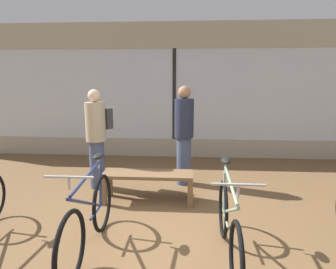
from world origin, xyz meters
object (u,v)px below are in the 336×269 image
at_px(bicycle_left, 89,218).
at_px(display_bench, 148,178).
at_px(bicycle_right, 229,225).
at_px(customer_by_window, 97,136).
at_px(customer_near_rack, 184,133).

bearing_deg(bicycle_left, display_bench, 72.42).
bearing_deg(bicycle_right, customer_by_window, 134.79).
relative_size(bicycle_left, display_bench, 1.25).
relative_size(bicycle_right, customer_near_rack, 0.97).
distance_m(display_bench, customer_by_window, 1.25).
xyz_separation_m(display_bench, customer_by_window, (-0.97, 0.57, 0.55)).
xyz_separation_m(bicycle_left, display_bench, (0.45, 1.43, -0.01)).
xyz_separation_m(bicycle_right, customer_by_window, (-2.02, 2.04, 0.55)).
distance_m(customer_near_rack, customer_by_window, 1.53).
height_order(display_bench, customer_by_window, customer_by_window).
height_order(bicycle_right, customer_by_window, customer_by_window).
bearing_deg(customer_near_rack, bicycle_right, -77.42).
height_order(bicycle_right, display_bench, bicycle_right).
bearing_deg(bicycle_left, customer_near_rack, 66.50).
xyz_separation_m(bicycle_right, customer_near_rack, (-0.52, 2.32, 0.55)).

